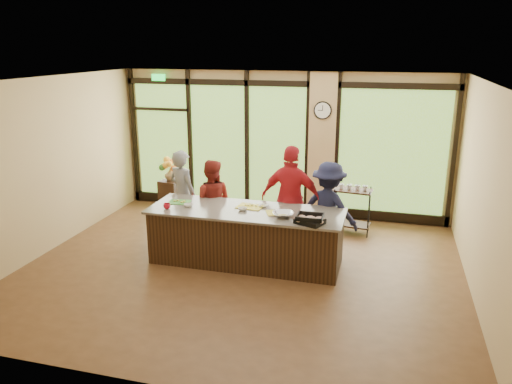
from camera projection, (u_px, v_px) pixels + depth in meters
The scene contains 25 objects.
floor at pixel (241, 269), 8.11m from camera, with size 7.00×7.00×0.00m, color #51331C.
ceiling at pixel (239, 81), 7.26m from camera, with size 7.00×7.00×0.00m, color silver.
back_wall at pixel (282, 144), 10.46m from camera, with size 7.00×7.00×0.00m, color tan.
left_wall at pixel (46, 166), 8.56m from camera, with size 6.00×6.00×0.00m, color tan.
right_wall at pixel (485, 198), 6.81m from camera, with size 6.00×6.00×0.00m, color tan.
window_wall at pixel (289, 150), 10.41m from camera, with size 6.90×0.12×3.00m.
island_base at pixel (246, 237), 8.27m from camera, with size 3.10×1.00×0.88m, color #311E10.
countertop at pixel (246, 211), 8.14m from camera, with size 3.20×1.10×0.04m, color slate.
wall_clock at pixel (323, 110), 9.91m from camera, with size 0.36×0.04×0.36m.
cook_left at pixel (183, 194), 9.24m from camera, with size 0.61×0.40×1.68m, color slate.
cook_midleft at pixel (211, 202), 9.01m from camera, with size 0.76×0.59×1.55m, color maroon.
cook_midright at pixel (291, 199), 8.62m from camera, with size 1.10×0.46×1.88m, color #B51B24.
cook_right at pixel (328, 209), 8.50m from camera, with size 1.05×0.61×1.63m, color #171933.
roasting_pan at pixel (310, 221), 7.50m from camera, with size 0.40×0.31×0.07m, color black.
mixing_bowl at pixel (283, 215), 7.78m from camera, with size 0.32×0.32×0.08m, color silver.
cutting_board_left at pixel (179, 202), 8.51m from camera, with size 0.36×0.27×0.01m, color #408E33.
cutting_board_center at pixel (250, 207), 8.27m from camera, with size 0.42×0.31×0.01m, color gold.
cutting_board_right at pixel (278, 213), 7.98m from camera, with size 0.38×0.29×0.01m, color gold.
prep_bowl_near at pixel (188, 205), 8.29m from camera, with size 0.15×0.15×0.05m, color silver.
prep_bowl_mid at pixel (243, 209), 8.10m from camera, with size 0.15×0.15×0.05m, color silver.
prep_bowl_far at pixel (263, 206), 8.27m from camera, with size 0.14×0.14×0.03m, color silver.
red_ramekin at pixel (167, 206), 8.16m from camera, with size 0.12×0.12×0.09m, color #B61226.
flower_stand at pixel (172, 199), 10.41m from camera, with size 0.41×0.41×0.82m, color #311E10.
flower_vase at pixel (171, 174), 10.26m from camera, with size 0.25×0.25×0.26m, color #9A8054.
bar_cart at pixel (352, 204), 9.52m from camera, with size 0.75×0.49×0.97m.
Camera 1 is at (2.17, -7.10, 3.51)m, focal length 35.00 mm.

